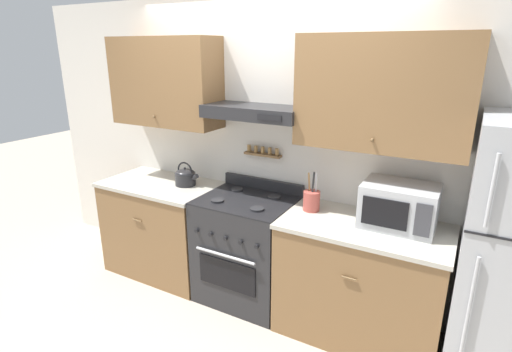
# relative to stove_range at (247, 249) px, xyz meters

# --- Properties ---
(ground_plane) EXTENTS (16.00, 16.00, 0.00)m
(ground_plane) POSITION_rel_stove_range_xyz_m (-0.00, -0.34, -0.47)
(ground_plane) COLOR #B2A38E
(wall_back) EXTENTS (5.20, 0.46, 2.55)m
(wall_back) POSITION_rel_stove_range_xyz_m (0.02, 0.29, 1.01)
(wall_back) COLOR silver
(wall_back) RESTS_ON ground_plane
(counter_left) EXTENTS (1.09, 0.67, 0.92)m
(counter_left) POSITION_rel_stove_range_xyz_m (-0.94, 0.00, -0.01)
(counter_left) COLOR brown
(counter_left) RESTS_ON ground_plane
(counter_right) EXTENTS (1.19, 0.67, 0.92)m
(counter_right) POSITION_rel_stove_range_xyz_m (0.99, 0.00, -0.01)
(counter_right) COLOR brown
(counter_right) RESTS_ON ground_plane
(stove_range) EXTENTS (0.77, 0.67, 1.02)m
(stove_range) POSITION_rel_stove_range_xyz_m (0.00, 0.00, 0.00)
(stove_range) COLOR #232326
(stove_range) RESTS_ON ground_plane
(tea_kettle) EXTENTS (0.24, 0.19, 0.22)m
(tea_kettle) POSITION_rel_stove_range_xyz_m (-0.69, 0.07, 0.53)
(tea_kettle) COLOR #232326
(tea_kettle) RESTS_ON counter_left
(microwave) EXTENTS (0.50, 0.37, 0.31)m
(microwave) POSITION_rel_stove_range_xyz_m (1.19, 0.08, 0.61)
(microwave) COLOR #ADAFB5
(microwave) RESTS_ON counter_right
(utensil_crock) EXTENTS (0.13, 0.13, 0.31)m
(utensil_crock) POSITION_rel_stove_range_xyz_m (0.55, 0.07, 0.53)
(utensil_crock) COLOR #B24C42
(utensil_crock) RESTS_ON counter_right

